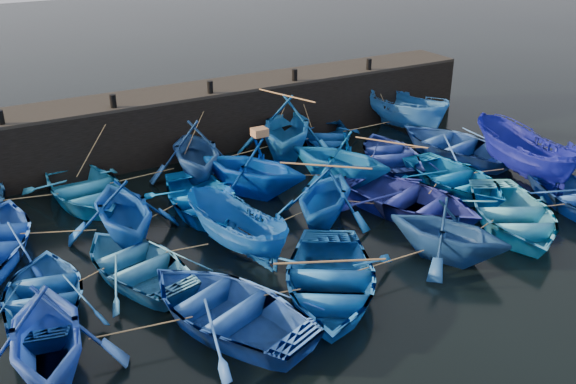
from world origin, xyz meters
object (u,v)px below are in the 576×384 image
boat_13 (45,294)px  wooden_crate (260,132)px  boat_20 (45,333)px  boat_8 (202,199)px

boat_13 → wooden_crate: bearing=-142.6°
boat_13 → wooden_crate: 9.30m
boat_13 → boat_20: 2.71m
boat_20 → wooden_crate: 10.85m
boat_13 → boat_8: bearing=-137.4°
boat_20 → boat_8: bearing=53.2°
boat_8 → boat_20: size_ratio=1.20×
boat_8 → wooden_crate: 3.15m
boat_13 → boat_20: bearing=94.6°
boat_20 → wooden_crate: wooden_crate is taller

